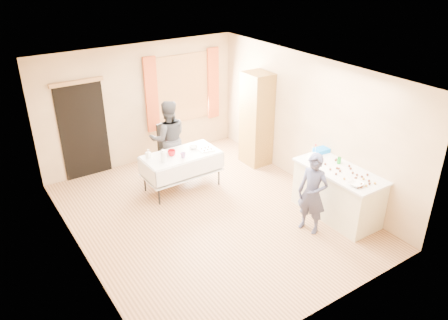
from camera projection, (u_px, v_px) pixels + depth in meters
floor at (210, 215)px, 7.89m from camera, size 4.50×5.50×0.02m
ceiling at (208, 73)px, 6.73m from camera, size 4.50×5.50×0.02m
wall_back at (141, 105)px, 9.37m from camera, size 4.50×0.02×2.60m
wall_front at (330, 230)px, 5.26m from camera, size 4.50×0.02×2.60m
wall_left at (74, 187)px, 6.19m from camera, size 0.02×5.50×2.60m
wall_right at (308, 122)px, 8.44m from camera, size 0.02×5.50×2.60m
window_frame at (182, 88)px, 9.75m from camera, size 1.32×0.06×1.52m
window_pane at (183, 89)px, 9.74m from camera, size 1.20×0.02×1.40m
curtain_left at (152, 95)px, 9.32m from camera, size 0.28×0.06×1.65m
curtain_right at (213, 83)px, 10.10m from camera, size 0.28×0.06×1.65m
doorway at (84, 131)px, 8.83m from camera, size 0.95×0.04×2.00m
door_lintel at (76, 82)px, 8.36m from camera, size 1.05×0.06×0.08m
cabinet at (257, 119)px, 9.37m from camera, size 0.50×0.60×2.04m
counter at (337, 193)px, 7.71m from camera, size 0.77×1.62×0.91m
party_table at (182, 168)px, 8.58m from camera, size 1.51×0.79×0.75m
chair at (171, 155)px, 9.40m from camera, size 0.52×0.52×1.04m
girl at (313, 194)px, 7.18m from camera, size 0.72×0.65×1.42m
woman at (168, 139)px, 8.96m from camera, size 1.14×1.06×1.62m
soda_can at (339, 160)px, 7.69m from camera, size 0.09×0.09×0.12m
mixing_bowl at (356, 184)px, 7.00m from camera, size 0.29×0.29×0.06m
foam_block at (313, 156)px, 7.91m from camera, size 0.18×0.15×0.08m
blue_basket at (322, 150)px, 8.13m from camera, size 0.32×0.23×0.08m
pitcher at (164, 157)px, 8.08m from camera, size 0.13×0.13×0.22m
cup_red at (172, 153)px, 8.35m from camera, size 0.16×0.16×0.12m
cup_rainbow at (183, 155)px, 8.28m from camera, size 0.17×0.17×0.10m
small_bowl at (193, 147)px, 8.66m from camera, size 0.19×0.19×0.05m
pastry_tray at (206, 150)px, 8.59m from camera, size 0.31×0.25×0.02m
bottle at (148, 154)px, 8.25m from camera, size 0.13×0.13×0.18m
cake_balls at (349, 174)px, 7.33m from camera, size 0.50×1.15×0.04m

